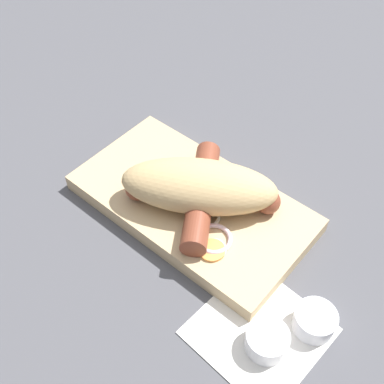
{
  "coord_description": "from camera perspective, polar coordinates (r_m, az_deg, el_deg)",
  "views": [
    {
      "loc": [
        0.24,
        -0.28,
        0.45
      ],
      "look_at": [
        0.0,
        0.0,
        0.03
      ],
      "focal_mm": 45.0,
      "sensor_mm": 36.0,
      "label": 1
    }
  ],
  "objects": [
    {
      "name": "sausage",
      "position": [
        0.55,
        1.18,
        -0.34
      ],
      "size": [
        0.15,
        0.14,
        0.03
      ],
      "color": "brown",
      "rests_on": "food_tray"
    },
    {
      "name": "bread_roll",
      "position": [
        0.54,
        0.62,
        0.51
      ],
      "size": [
        0.19,
        0.16,
        0.05
      ],
      "color": "tan",
      "rests_on": "food_tray"
    },
    {
      "name": "condiment_cup_near",
      "position": [
        0.49,
        8.86,
        -17.1
      ],
      "size": [
        0.04,
        0.04,
        0.02
      ],
      "color": "white",
      "rests_on": "ground_plane"
    },
    {
      "name": "ground_plane",
      "position": [
        0.58,
        0.0,
        -2.02
      ],
      "size": [
        3.0,
        3.0,
        0.0
      ],
      "primitive_type": "plane",
      "color": "#4C4C51"
    },
    {
      "name": "condiment_cup_far",
      "position": [
        0.5,
        14.3,
        -14.67
      ],
      "size": [
        0.04,
        0.04,
        0.02
      ],
      "color": "white",
      "rests_on": "ground_plane"
    },
    {
      "name": "food_tray",
      "position": [
        0.57,
        0.0,
        -1.35
      ],
      "size": [
        0.28,
        0.15,
        0.02
      ],
      "color": "tan",
      "rests_on": "ground_plane"
    },
    {
      "name": "napkin",
      "position": [
        0.5,
        8.0,
        -15.97
      ],
      "size": [
        0.12,
        0.12,
        0.0
      ],
      "color": "white",
      "rests_on": "ground_plane"
    },
    {
      "name": "pickled_veggies",
      "position": [
        0.53,
        2.29,
        -5.31
      ],
      "size": [
        0.06,
        0.06,
        0.01
      ],
      "color": "#F99E4C",
      "rests_on": "food_tray"
    }
  ]
}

